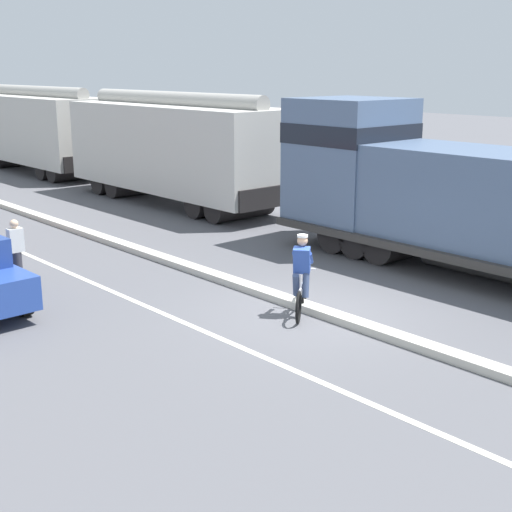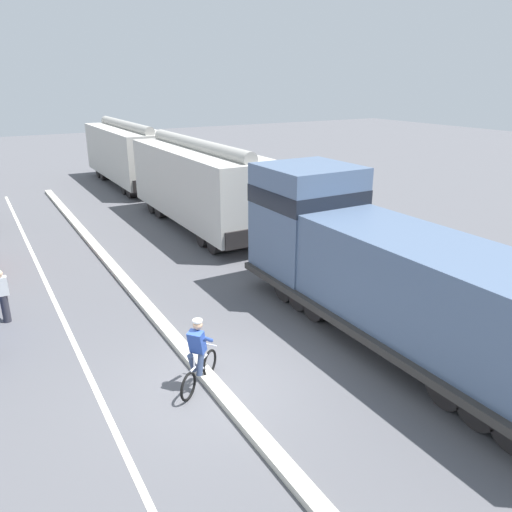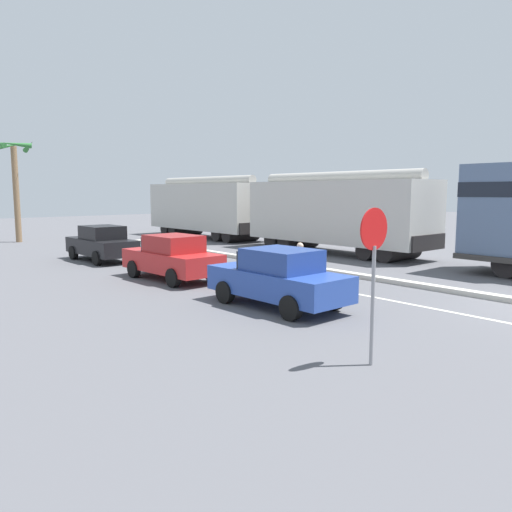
% 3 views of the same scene
% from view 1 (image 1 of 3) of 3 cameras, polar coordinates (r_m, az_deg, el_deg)
% --- Properties ---
extents(ground_plane, '(120.00, 120.00, 0.00)m').
position_cam_1_polar(ground_plane, '(15.17, 4.56, -4.53)').
color(ground_plane, '#56565B').
extents(median_curb, '(0.36, 36.00, 0.16)m').
position_cam_1_polar(median_curb, '(19.57, -8.23, 0.07)').
color(median_curb, beige).
rests_on(median_curb, ground).
extents(lane_stripe, '(0.14, 36.00, 0.01)m').
position_cam_1_polar(lane_stripe, '(18.43, -14.42, -1.43)').
color(lane_stripe, silver).
rests_on(lane_stripe, ground).
extents(locomotive, '(3.10, 11.61, 4.20)m').
position_cam_1_polar(locomotive, '(18.65, 15.77, 4.33)').
color(locomotive, slate).
rests_on(locomotive, ground).
extents(hopper_car_lead, '(2.90, 10.60, 4.18)m').
position_cam_1_polar(hopper_car_lead, '(27.05, -6.57, 8.49)').
color(hopper_car_lead, beige).
rests_on(hopper_car_lead, ground).
extents(hopper_car_middle, '(2.90, 10.60, 4.18)m').
position_cam_1_polar(hopper_car_middle, '(37.08, -17.18, 9.63)').
color(hopper_car_middle, '#BAB7B0').
rests_on(hopper_car_middle, ground).
extents(cyclist, '(1.38, 1.11, 1.71)m').
position_cam_1_polar(cyclist, '(14.77, 3.67, -1.72)').
color(cyclist, black).
rests_on(cyclist, ground).
extents(pedestrian_by_cars, '(0.34, 0.22, 1.62)m').
position_cam_1_polar(pedestrian_by_cars, '(17.57, -18.61, 0.31)').
color(pedestrian_by_cars, '#33333D').
rests_on(pedestrian_by_cars, ground).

